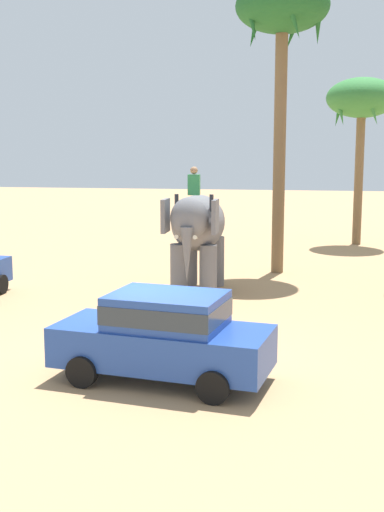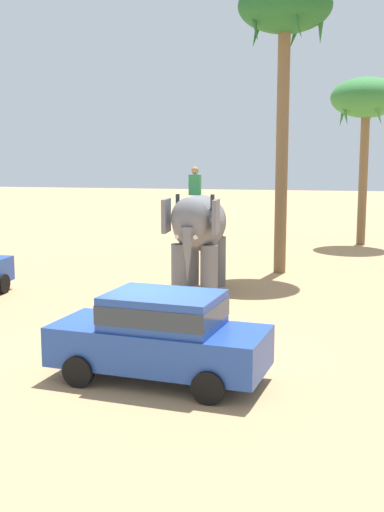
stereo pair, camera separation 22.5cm
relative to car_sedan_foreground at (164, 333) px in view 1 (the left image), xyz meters
The scene contains 5 objects.
ground_plane 1.40m from the car_sedan_foreground, 109.37° to the left, with size 120.00×120.00×0.00m, color tan.
car_sedan_foreground is the anchor object (origin of this frame).
elephant_with_mahout 7.96m from the car_sedan_foreground, 95.62° to the left, with size 1.67×3.88×3.88m.
palm_tree_behind_elephant 14.21m from the car_sedan_foreground, 82.94° to the left, with size 3.20×3.20×10.07m.
palm_tree_near_hut 20.97m from the car_sedan_foreground, 76.63° to the left, with size 3.20×3.20×7.59m.
Camera 1 is at (3.10, -12.80, 4.37)m, focal length 46.36 mm.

